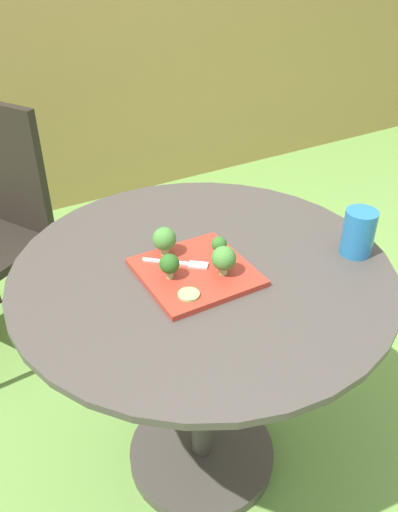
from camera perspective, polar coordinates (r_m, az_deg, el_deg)
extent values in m
plane|color=#669342|center=(1.73, 0.28, -21.08)|extent=(12.00, 12.00, 0.00)
cube|color=#A8894C|center=(2.81, -19.65, 18.49)|extent=(8.00, 0.08, 1.52)
cylinder|color=#423D38|center=(1.22, 0.37, -1.49)|extent=(0.89, 0.89, 0.02)
cylinder|color=#423D38|center=(1.44, 0.32, -12.58)|extent=(0.06, 0.06, 0.66)
cylinder|color=#423D38|center=(1.71, 0.28, -20.70)|extent=(0.44, 0.44, 0.04)
cylinder|color=black|center=(2.05, -15.66, -3.33)|extent=(0.02, 0.02, 0.43)
cube|color=#AD3323|center=(1.18, -0.38, -1.77)|extent=(0.24, 0.24, 0.01)
cylinder|color=#236BA8|center=(1.29, 17.11, 2.48)|extent=(0.08, 0.08, 0.11)
cylinder|color=#1E5B8F|center=(1.30, 16.98, 1.84)|extent=(0.07, 0.07, 0.08)
cube|color=silver|center=(1.20, -3.69, -0.63)|extent=(0.09, 0.08, 0.00)
cube|color=silver|center=(1.19, -0.07, -1.00)|extent=(0.05, 0.05, 0.00)
cylinder|color=#99B770|center=(1.23, -3.76, 0.59)|extent=(0.02, 0.02, 0.02)
sphere|color=#427F33|center=(1.21, -3.81, 1.89)|extent=(0.06, 0.06, 0.06)
cylinder|color=#99B770|center=(1.22, 2.15, 0.39)|extent=(0.01, 0.01, 0.02)
sphere|color=#2D6623|center=(1.21, 2.18, 1.35)|extent=(0.04, 0.04, 0.04)
cylinder|color=#99B770|center=(1.15, -3.22, -2.00)|extent=(0.02, 0.02, 0.02)
sphere|color=#285B1E|center=(1.13, -3.27, -0.86)|extent=(0.04, 0.04, 0.04)
cylinder|color=#99B770|center=(1.16, 2.70, -1.55)|extent=(0.02, 0.02, 0.02)
sphere|color=#427F33|center=(1.14, 2.74, -0.24)|extent=(0.06, 0.06, 0.06)
cylinder|color=#8EB766|center=(1.10, -1.13, -4.24)|extent=(0.05, 0.05, 0.01)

